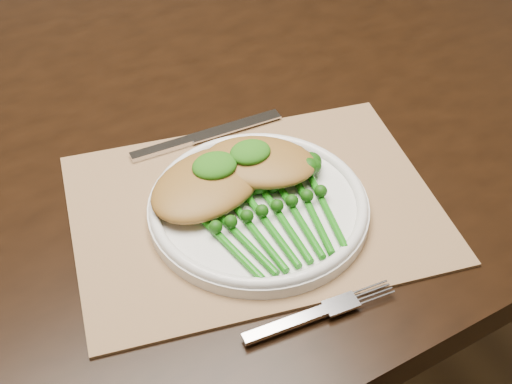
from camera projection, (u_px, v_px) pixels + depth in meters
name	position (u px, v px, depth m)	size (l,w,h in m)	color
dining_table	(179.00, 301.00, 1.18)	(1.66, 1.02, 0.75)	black
placemat	(254.00, 208.00, 0.81)	(0.41, 0.30, 0.00)	#926E4A
dinner_plate	(258.00, 206.00, 0.79)	(0.25, 0.25, 0.02)	white
knife	(193.00, 139.00, 0.89)	(0.20, 0.02, 0.01)	silver
fork	(329.00, 309.00, 0.70)	(0.16, 0.02, 0.00)	silver
chicken_fillet_left	(208.00, 183.00, 0.79)	(0.15, 0.10, 0.03)	olive
chicken_fillet_right	(260.00, 162.00, 0.82)	(0.13, 0.09, 0.03)	olive
pesto_dollop_left	(215.00, 166.00, 0.79)	(0.05, 0.04, 0.02)	#164E0B
pesto_dollop_right	(250.00, 152.00, 0.81)	(0.05, 0.04, 0.02)	#164E0B
broccolini_bundle	(277.00, 225.00, 0.76)	(0.14, 0.16, 0.04)	#146C0E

